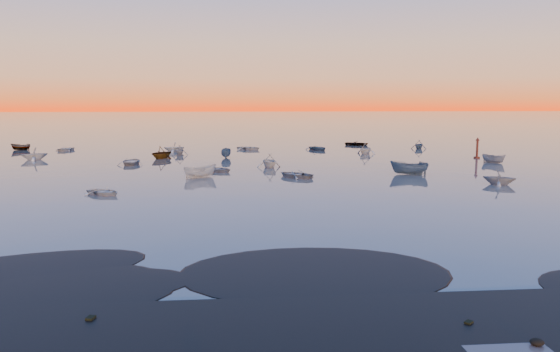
{
  "coord_description": "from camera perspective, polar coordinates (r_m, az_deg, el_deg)",
  "views": [
    {
      "loc": [
        -1.82,
        -26.22,
        8.75
      ],
      "look_at": [
        3.0,
        28.0,
        1.17
      ],
      "focal_mm": 35.0,
      "sensor_mm": 36.0,
      "label": 1
    }
  ],
  "objects": [
    {
      "name": "channel_marker",
      "position": [
        88.29,
        19.9,
        2.61
      ],
      "size": [
        0.92,
        0.92,
        3.29
      ],
      "color": "#40150D",
      "rests_on": "ground"
    },
    {
      "name": "boat_near_left",
      "position": [
        67.87,
        -6.49,
        0.47
      ],
      "size": [
        3.68,
        4.03,
        0.97
      ],
      "primitive_type": "imported",
      "rotation": [
        0.0,
        0.0,
        0.89
      ],
      "color": "slate",
      "rests_on": "ground"
    },
    {
      "name": "ground",
      "position": [
        126.53,
        -4.25,
        3.94
      ],
      "size": [
        600.0,
        600.0,
        0.0
      ],
      "primitive_type": "plane",
      "color": "#625B52",
      "rests_on": "ground"
    },
    {
      "name": "boat_near_center",
      "position": [
        63.08,
        -8.33,
        -0.13
      ],
      "size": [
        3.39,
        4.4,
        1.41
      ],
      "primitive_type": "imported",
      "rotation": [
        0.0,
        0.0,
        2.05
      ],
      "color": "#BCBCB7",
      "rests_on": "ground"
    },
    {
      "name": "boat_near_right",
      "position": [
        71.67,
        -1.1,
        0.91
      ],
      "size": [
        4.3,
        2.76,
        1.39
      ],
      "primitive_type": "imported",
      "rotation": [
        0.0,
        0.0,
        3.4
      ],
      "color": "#BCBCB7",
      "rests_on": "ground"
    },
    {
      "name": "mud_lobes",
      "position": [
        26.75,
        -0.91,
        -11.14
      ],
      "size": [
        140.0,
        6.0,
        0.07
      ],
      "primitive_type": null,
      "color": "black",
      "rests_on": "ground"
    },
    {
      "name": "moored_fleet",
      "position": [
        79.72,
        -3.74,
        1.61
      ],
      "size": [
        124.0,
        58.0,
        1.2
      ],
      "primitive_type": null,
      "color": "#BCBCB7",
      "rests_on": "ground"
    }
  ]
}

